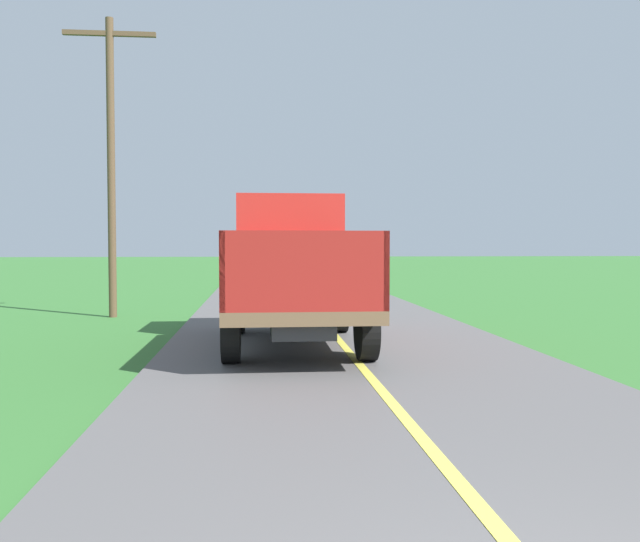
# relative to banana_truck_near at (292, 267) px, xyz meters

# --- Properties ---
(banana_truck_near) EXTENTS (2.38, 5.82, 2.80)m
(banana_truck_near) POSITION_rel_banana_truck_near_xyz_m (0.00, 0.00, 0.00)
(banana_truck_near) COLOR #2D2D30
(banana_truck_near) RESTS_ON road_surface
(utility_pole_roadside) EXTENTS (2.33, 0.20, 7.68)m
(utility_pole_roadside) POSITION_rel_banana_truck_near_xyz_m (-4.40, 4.99, 2.71)
(utility_pole_roadside) COLOR brown
(utility_pole_roadside) RESTS_ON ground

